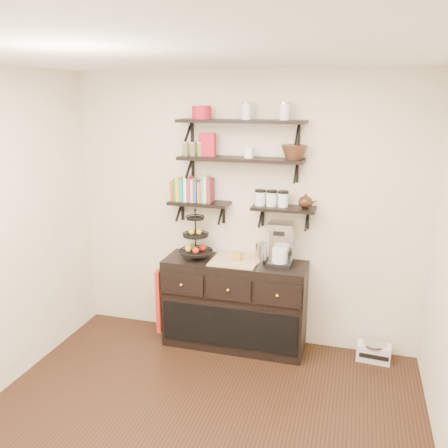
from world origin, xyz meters
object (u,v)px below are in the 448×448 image
coffee_maker (281,244)px  radio (374,352)px  sideboard (235,304)px  fruit_stand (196,242)px

coffee_maker → radio: size_ratio=1.32×
sideboard → fruit_stand: size_ratio=2.91×
sideboard → coffee_maker: 0.79m
fruit_stand → coffee_maker: fruit_stand is taller
fruit_stand → coffee_maker: 0.84m
coffee_maker → radio: coffee_maker is taller
coffee_maker → radio: (0.92, 0.04, -1.01)m
sideboard → radio: 1.41m
sideboard → coffee_maker: bearing=3.7°
sideboard → fruit_stand: (-0.40, 0.00, 0.61)m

